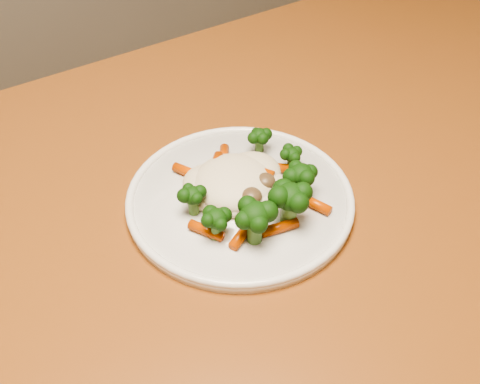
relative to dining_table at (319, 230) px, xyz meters
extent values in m
cube|color=#955222|center=(0.00, 0.00, 0.07)|extent=(1.33, 0.95, 0.04)
cube|color=#955222|center=(0.53, 0.41, -0.30)|extent=(0.07, 0.07, 0.71)
cylinder|color=white|center=(-0.12, 0.01, 0.10)|extent=(0.27, 0.27, 0.01)
ellipsoid|color=beige|center=(-0.12, 0.02, 0.13)|extent=(0.12, 0.10, 0.04)
ellipsoid|color=black|center=(-0.17, -0.04, 0.12)|extent=(0.04, 0.04, 0.04)
ellipsoid|color=black|center=(-0.13, -0.06, 0.13)|extent=(0.05, 0.05, 0.05)
ellipsoid|color=black|center=(-0.09, -0.05, 0.13)|extent=(0.06, 0.06, 0.05)
ellipsoid|color=black|center=(-0.05, -0.02, 0.13)|extent=(0.05, 0.05, 0.04)
ellipsoid|color=black|center=(-0.04, 0.03, 0.12)|extent=(0.03, 0.03, 0.03)
ellipsoid|color=black|center=(-0.05, 0.08, 0.12)|extent=(0.03, 0.03, 0.03)
ellipsoid|color=black|center=(-0.18, 0.01, 0.12)|extent=(0.04, 0.04, 0.03)
cylinder|color=#D24C04|center=(-0.15, 0.07, 0.11)|extent=(0.03, 0.04, 0.01)
cylinder|color=#D24C04|center=(-0.11, 0.08, 0.11)|extent=(0.03, 0.05, 0.01)
cylinder|color=#D24C04|center=(-0.06, 0.04, 0.11)|extent=(0.05, 0.04, 0.01)
cylinder|color=#D24C04|center=(-0.18, -0.03, 0.11)|extent=(0.03, 0.04, 0.01)
cylinder|color=#D24C04|center=(-0.15, -0.05, 0.11)|extent=(0.04, 0.03, 0.01)
cylinder|color=#D24C04|center=(-0.10, -0.06, 0.11)|extent=(0.04, 0.02, 0.01)
cylinder|color=#D24C04|center=(-0.05, -0.05, 0.11)|extent=(0.03, 0.04, 0.01)
cylinder|color=#D24C04|center=(-0.09, 0.03, 0.12)|extent=(0.04, 0.05, 0.01)
cylinder|color=#D24C04|center=(-0.13, 0.05, 0.12)|extent=(0.04, 0.04, 0.01)
ellipsoid|color=brown|center=(-0.10, 0.02, 0.12)|extent=(0.03, 0.03, 0.02)
ellipsoid|color=brown|center=(-0.09, 0.00, 0.12)|extent=(0.02, 0.02, 0.02)
ellipsoid|color=brown|center=(-0.13, 0.02, 0.12)|extent=(0.02, 0.02, 0.01)
ellipsoid|color=brown|center=(-0.11, -0.01, 0.12)|extent=(0.03, 0.03, 0.02)
cube|color=beige|center=(-0.12, 0.05, 0.12)|extent=(0.03, 0.02, 0.01)
cube|color=beige|center=(-0.11, 0.05, 0.12)|extent=(0.02, 0.01, 0.01)
camera|label=1|loc=(-0.35, -0.45, 0.60)|focal=45.00mm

